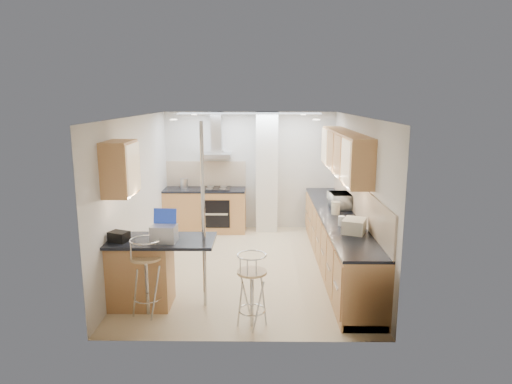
{
  "coord_description": "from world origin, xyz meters",
  "views": [
    {
      "loc": [
        0.23,
        -7.25,
        2.79
      ],
      "look_at": [
        0.15,
        0.2,
        1.25
      ],
      "focal_mm": 32.0,
      "sensor_mm": 36.0,
      "label": 1
    }
  ],
  "objects_px": {
    "bar_stool_end": "(252,290)",
    "microwave": "(340,201)",
    "laptop": "(164,234)",
    "bread_bin": "(354,226)",
    "bar_stool_near": "(147,277)"
  },
  "relations": [
    {
      "from": "microwave",
      "to": "bread_bin",
      "type": "xyz_separation_m",
      "value": [
        -0.05,
        -1.45,
        -0.03
      ]
    },
    {
      "from": "laptop",
      "to": "bar_stool_near",
      "type": "xyz_separation_m",
      "value": [
        -0.21,
        -0.16,
        -0.53
      ]
    },
    {
      "from": "laptop",
      "to": "bar_stool_near",
      "type": "relative_size",
      "value": 0.31
    },
    {
      "from": "microwave",
      "to": "bread_bin",
      "type": "height_order",
      "value": "microwave"
    },
    {
      "from": "bar_stool_near",
      "to": "microwave",
      "type": "bearing_deg",
      "value": 34.59
    },
    {
      "from": "microwave",
      "to": "bread_bin",
      "type": "relative_size",
      "value": 1.29
    },
    {
      "from": "laptop",
      "to": "bar_stool_near",
      "type": "distance_m",
      "value": 0.6
    },
    {
      "from": "bar_stool_near",
      "to": "laptop",
      "type": "bearing_deg",
      "value": 35.59
    },
    {
      "from": "laptop",
      "to": "bar_stool_end",
      "type": "height_order",
      "value": "laptop"
    },
    {
      "from": "microwave",
      "to": "laptop",
      "type": "bearing_deg",
      "value": 122.52
    },
    {
      "from": "bar_stool_near",
      "to": "bread_bin",
      "type": "height_order",
      "value": "bread_bin"
    },
    {
      "from": "laptop",
      "to": "bar_stool_end",
      "type": "xyz_separation_m",
      "value": [
        1.16,
        -0.47,
        -0.58
      ]
    },
    {
      "from": "bar_stool_end",
      "to": "microwave",
      "type": "bearing_deg",
      "value": -14.66
    },
    {
      "from": "laptop",
      "to": "bar_stool_end",
      "type": "bearing_deg",
      "value": -17.98
    },
    {
      "from": "bread_bin",
      "to": "laptop",
      "type": "bearing_deg",
      "value": -147.09
    }
  ]
}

